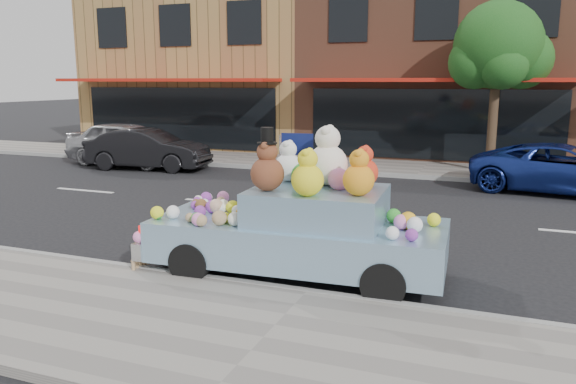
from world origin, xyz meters
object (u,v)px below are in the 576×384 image
at_px(car_silver, 127,143).
at_px(art_car, 300,224).
at_px(car_blue, 564,169).
at_px(street_tree, 499,53).
at_px(car_dark, 148,149).

bearing_deg(car_silver, art_car, -128.51).
height_order(car_silver, car_blue, car_silver).
bearing_deg(street_tree, car_blue, -52.32).
distance_m(street_tree, art_car, 11.37).
xyz_separation_m(car_silver, art_car, (9.34, -8.42, 0.04)).
relative_size(car_silver, car_dark, 1.10).
relative_size(street_tree, car_dark, 1.29).
height_order(car_blue, art_car, art_car).
bearing_deg(car_silver, car_blue, -86.77).
bearing_deg(car_blue, car_dark, 100.87).
bearing_deg(car_dark, street_tree, -82.30).
xyz_separation_m(car_silver, car_blue, (13.61, -0.07, -0.12)).
bearing_deg(car_dark, car_blue, -95.16).
bearing_deg(car_blue, car_silver, 98.54).
bearing_deg(street_tree, art_car, -102.78).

